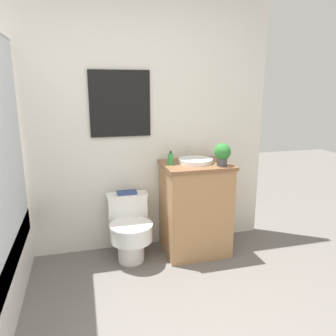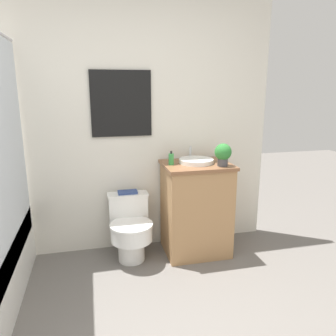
# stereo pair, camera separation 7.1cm
# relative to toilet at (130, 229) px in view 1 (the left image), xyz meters

# --- Properties ---
(wall_back) EXTENTS (3.45, 0.07, 2.50)m
(wall_back) POSITION_rel_toilet_xyz_m (-0.26, 0.29, 0.95)
(wall_back) COLOR silver
(wall_back) RESTS_ON ground_plane
(toilet) EXTENTS (0.39, 0.50, 0.61)m
(toilet) POSITION_rel_toilet_xyz_m (0.00, 0.00, 0.00)
(toilet) COLOR white
(toilet) RESTS_ON ground_plane
(vanity) EXTENTS (0.63, 0.52, 0.90)m
(vanity) POSITION_rel_toilet_xyz_m (0.64, -0.01, 0.15)
(vanity) COLOR #AD7F51
(vanity) RESTS_ON ground_plane
(sink) EXTENTS (0.33, 0.36, 0.13)m
(sink) POSITION_rel_toilet_xyz_m (0.64, 0.01, 0.61)
(sink) COLOR white
(sink) RESTS_ON vanity
(soap_bottle) EXTENTS (0.05, 0.05, 0.13)m
(soap_bottle) POSITION_rel_toilet_xyz_m (0.40, 0.00, 0.65)
(soap_bottle) COLOR green
(soap_bottle) RESTS_ON vanity
(potted_plant) EXTENTS (0.15, 0.15, 0.21)m
(potted_plant) POSITION_rel_toilet_xyz_m (0.84, -0.15, 0.71)
(potted_plant) COLOR #4C4C51
(potted_plant) RESTS_ON vanity
(book_on_tank) EXTENTS (0.18, 0.10, 0.02)m
(book_on_tank) POSITION_rel_toilet_xyz_m (0.00, 0.14, 0.31)
(book_on_tank) COLOR #33477F
(book_on_tank) RESTS_ON toilet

